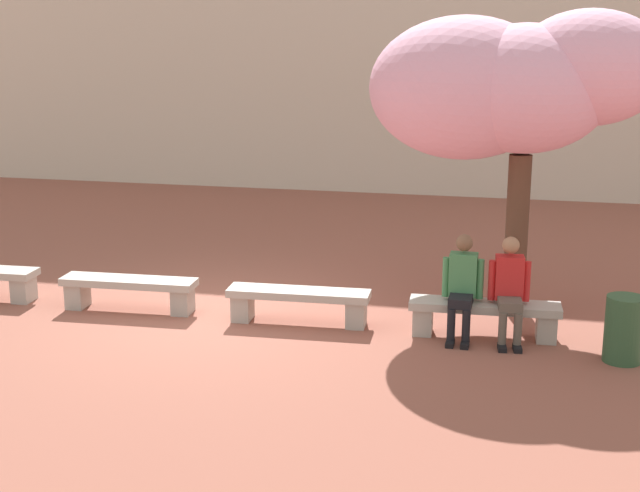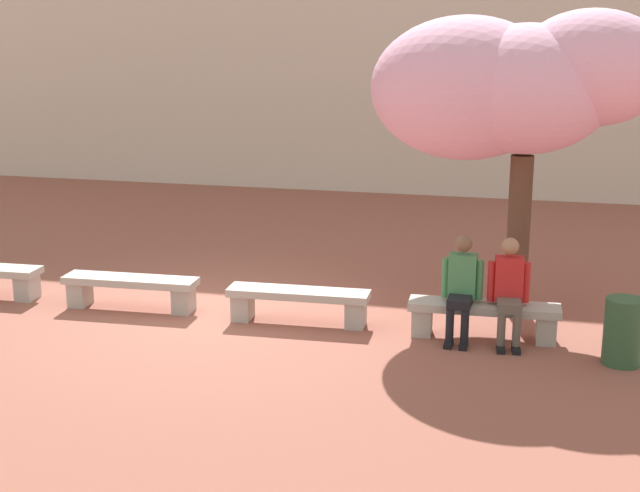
{
  "view_description": "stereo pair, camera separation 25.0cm",
  "coord_description": "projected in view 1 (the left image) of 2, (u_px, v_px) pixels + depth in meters",
  "views": [
    {
      "loc": [
        3.95,
        -10.7,
        3.79
      ],
      "look_at": [
        1.43,
        0.2,
        1.0
      ],
      "focal_mm": 50.0,
      "sensor_mm": 36.0,
      "label": 1
    },
    {
      "loc": [
        4.19,
        -10.64,
        3.79
      ],
      "look_at": [
        1.43,
        0.2,
        1.0
      ],
      "focal_mm": 50.0,
      "sensor_mm": 36.0,
      "label": 2
    }
  ],
  "objects": [
    {
      "name": "cherry_tree_main",
      "position": [
        510.0,
        85.0,
        11.62
      ],
      "size": [
        3.82,
        2.34,
        3.99
      ],
      "color": "#513828",
      "rests_on": "ground"
    },
    {
      "name": "person_seated_left",
      "position": [
        462.0,
        283.0,
        10.96
      ],
      "size": [
        0.51,
        0.69,
        1.29
      ],
      "color": "black",
      "rests_on": "ground"
    },
    {
      "name": "stone_bench_near_west",
      "position": [
        129.0,
        289.0,
        12.09
      ],
      "size": [
        1.87,
        0.51,
        0.45
      ],
      "color": "#ADA89E",
      "rests_on": "ground"
    },
    {
      "name": "stone_bench_center",
      "position": [
        299.0,
        300.0,
        11.57
      ],
      "size": [
        1.87,
        0.51,
        0.45
      ],
      "color": "#ADA89E",
      "rests_on": "ground"
    },
    {
      "name": "trash_bin",
      "position": [
        624.0,
        329.0,
        10.22
      ],
      "size": [
        0.44,
        0.44,
        0.78
      ],
      "primitive_type": "cylinder",
      "color": "#2D5133",
      "rests_on": "ground"
    },
    {
      "name": "person_seated_right",
      "position": [
        510.0,
        286.0,
        10.84
      ],
      "size": [
        0.51,
        0.71,
        1.29
      ],
      "color": "black",
      "rests_on": "ground"
    },
    {
      "name": "ground_plane",
      "position": [
        213.0,
        316.0,
        11.9
      ],
      "size": [
        100.0,
        100.0,
        0.0
      ],
      "primitive_type": "plane",
      "color": "#8E5142"
    },
    {
      "name": "stone_bench_near_east",
      "position": [
        484.0,
        313.0,
        11.04
      ],
      "size": [
        1.87,
        0.51,
        0.45
      ],
      "color": "#ADA89E",
      "rests_on": "ground"
    }
  ]
}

